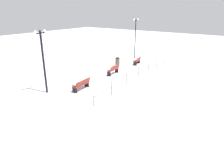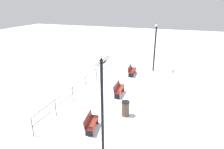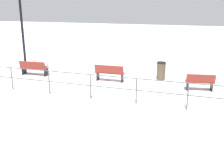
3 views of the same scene
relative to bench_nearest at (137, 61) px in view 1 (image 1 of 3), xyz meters
name	(u,v)px [view 1 (image 1 of 3)]	position (x,y,z in m)	size (l,w,h in m)	color
ground_plane	(114,74)	(0.12, 4.67, -0.45)	(80.00, 80.00, 0.00)	white
bench_nearest	(137,61)	(0.00, 0.00, 0.00)	(0.71, 1.42, 0.87)	maroon
bench_second	(114,70)	(0.13, 4.67, 0.05)	(0.55, 1.61, 0.95)	maroon
bench_third	(82,84)	(-0.03, 9.33, 0.01)	(0.67, 1.69, 0.89)	maroon
lamppost_near	(136,30)	(1.82, -2.61, 3.16)	(0.27, 1.15, 5.08)	black
lamppost_middle	(43,56)	(1.82, 11.27, 2.44)	(0.22, 0.96, 4.79)	black
waterfront_railing	(138,72)	(-2.62, 4.67, 0.32)	(0.05, 12.53, 1.15)	#4C5156
trash_bin	(117,62)	(1.43, 2.05, 0.04)	(0.51, 0.51, 0.99)	brown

